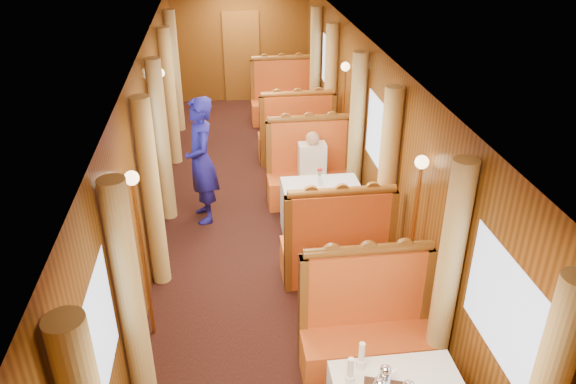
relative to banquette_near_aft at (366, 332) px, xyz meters
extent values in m
cube|color=brown|center=(-0.75, 8.46, 0.58)|extent=(0.80, 0.04, 2.00)
cube|color=red|center=(0.00, -0.06, -0.20)|extent=(1.30, 0.55, 0.45)
cube|color=red|center=(0.00, 0.15, 0.43)|extent=(1.30, 0.12, 0.80)
cylinder|color=brown|center=(0.00, 0.15, 0.87)|extent=(1.23, 0.10, 0.10)
cube|color=white|center=(0.00, 2.49, -0.05)|extent=(1.05, 0.72, 0.75)
cube|color=red|center=(0.00, 1.54, -0.20)|extent=(1.30, 0.55, 0.45)
cube|color=red|center=(0.00, 1.32, 0.43)|extent=(1.30, 0.12, 0.80)
cylinder|color=brown|center=(0.00, 1.32, 0.87)|extent=(1.23, 0.10, 0.10)
cube|color=red|center=(0.00, 3.44, -0.20)|extent=(1.30, 0.55, 0.45)
cube|color=red|center=(0.00, 3.65, 0.43)|extent=(1.30, 0.12, 0.80)
cylinder|color=brown|center=(0.00, 3.65, 0.87)|extent=(1.23, 0.10, 0.10)
cube|color=white|center=(0.00, 5.99, -0.05)|extent=(1.05, 0.72, 0.75)
cube|color=red|center=(0.00, 5.04, -0.20)|extent=(1.30, 0.55, 0.45)
cube|color=red|center=(0.00, 4.82, 0.43)|extent=(1.30, 0.12, 0.80)
cylinder|color=brown|center=(0.00, 4.82, 0.87)|extent=(1.23, 0.10, 0.10)
cube|color=red|center=(0.00, 6.94, -0.20)|extent=(1.30, 0.55, 0.45)
cube|color=red|center=(0.00, 7.15, 0.43)|extent=(1.30, 0.12, 0.80)
cylinder|color=brown|center=(0.00, 7.15, 0.87)|extent=(1.23, 0.10, 0.10)
cylinder|color=white|center=(-0.39, -0.92, 0.37)|extent=(0.08, 0.08, 0.08)
cylinder|color=white|center=(-0.39, -0.92, 0.50)|extent=(0.05, 0.05, 0.18)
cylinder|color=white|center=(-0.27, -0.77, 0.37)|extent=(0.08, 0.08, 0.08)
cylinder|color=white|center=(-0.27, -0.77, 0.50)|extent=(0.05, 0.05, 0.18)
cylinder|color=silver|center=(-0.03, 2.53, 0.40)|extent=(0.06, 0.06, 0.14)
cylinder|color=silver|center=(0.01, 5.97, 0.40)|extent=(0.06, 0.06, 0.14)
cylinder|color=tan|center=(-2.13, -0.23, 0.75)|extent=(0.22, 0.22, 2.35)
cylinder|color=tan|center=(0.63, -0.23, 0.75)|extent=(0.22, 0.22, 2.35)
cylinder|color=tan|center=(-2.13, 1.71, 0.75)|extent=(0.22, 0.22, 2.35)
cylinder|color=tan|center=(-2.13, 3.27, 0.75)|extent=(0.22, 0.22, 2.35)
cylinder|color=tan|center=(0.63, 1.71, 0.75)|extent=(0.22, 0.22, 2.35)
cylinder|color=tan|center=(0.63, 3.27, 0.75)|extent=(0.22, 0.22, 2.35)
cylinder|color=tan|center=(-2.13, 5.21, 0.75)|extent=(0.22, 0.22, 2.35)
cylinder|color=tan|center=(-2.13, 6.77, 0.75)|extent=(0.22, 0.22, 2.35)
cylinder|color=tan|center=(0.63, 5.21, 0.75)|extent=(0.22, 0.22, 2.35)
cylinder|color=tan|center=(0.63, 6.77, 0.75)|extent=(0.22, 0.22, 2.35)
cylinder|color=#BF8C3F|center=(-2.15, 0.74, 0.50)|extent=(0.04, 0.04, 1.85)
sphere|color=#FFD18C|center=(-2.15, 0.74, 1.46)|extent=(0.14, 0.14, 0.14)
cylinder|color=#BF8C3F|center=(0.65, 0.74, 0.50)|extent=(0.04, 0.04, 1.85)
sphere|color=#FFD18C|center=(0.65, 0.74, 1.46)|extent=(0.14, 0.14, 0.14)
cylinder|color=#BF8C3F|center=(-2.15, 4.24, 0.50)|extent=(0.04, 0.04, 1.85)
sphere|color=#FFD18C|center=(-2.15, 4.24, 1.46)|extent=(0.14, 0.14, 0.14)
cylinder|color=#BF8C3F|center=(0.65, 4.24, 0.50)|extent=(0.04, 0.04, 1.85)
sphere|color=#FFD18C|center=(0.65, 4.24, 1.46)|extent=(0.14, 0.14, 0.14)
imported|color=navy|center=(-1.60, 3.14, 0.50)|extent=(0.55, 0.74, 1.84)
cube|color=beige|center=(0.00, 3.31, 0.33)|extent=(0.40, 0.24, 0.55)
sphere|color=tan|center=(0.00, 3.31, 0.69)|extent=(0.20, 0.20, 0.20)
cube|color=beige|center=(0.00, 3.14, 0.10)|extent=(0.36, 0.30, 0.14)
camera|label=1|loc=(-1.29, -4.08, 3.79)|focal=35.00mm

